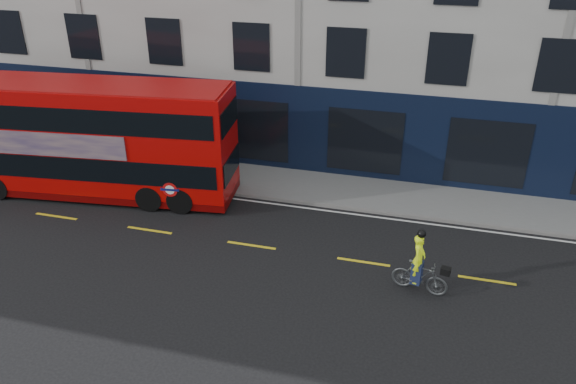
% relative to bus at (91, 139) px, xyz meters
% --- Properties ---
extents(ground, '(120.00, 120.00, 0.00)m').
position_rel_bus_xyz_m(ground, '(7.50, -3.80, -2.41)').
color(ground, black).
rests_on(ground, ground).
extents(pavement, '(60.00, 3.00, 0.12)m').
position_rel_bus_xyz_m(pavement, '(7.50, 2.70, -2.35)').
color(pavement, gray).
rests_on(pavement, ground).
extents(kerb, '(60.00, 0.12, 0.13)m').
position_rel_bus_xyz_m(kerb, '(7.50, 1.20, -2.35)').
color(kerb, slate).
rests_on(kerb, ground).
extents(road_edge_line, '(58.00, 0.10, 0.01)m').
position_rel_bus_xyz_m(road_edge_line, '(7.50, 0.90, -2.41)').
color(road_edge_line, silver).
rests_on(road_edge_line, ground).
extents(lane_dashes, '(58.00, 0.12, 0.01)m').
position_rel_bus_xyz_m(lane_dashes, '(7.50, -2.30, -2.41)').
color(lane_dashes, yellow).
rests_on(lane_dashes, ground).
extents(bus, '(11.87, 3.92, 4.70)m').
position_rel_bus_xyz_m(bus, '(0.00, 0.00, 0.00)').
color(bus, '#BB0807').
rests_on(bus, ground).
extents(cyclist, '(1.83, 0.82, 2.19)m').
position_rel_bus_xyz_m(cyclist, '(13.36, -3.44, -1.68)').
color(cyclist, '#4D5153').
rests_on(cyclist, ground).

